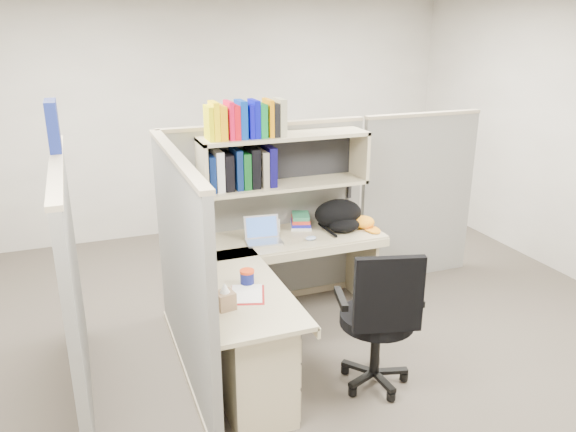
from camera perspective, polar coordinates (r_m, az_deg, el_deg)
name	(u,v)px	position (r m, az deg, el deg)	size (l,w,h in m)	color
ground	(304,350)	(4.49, 1.67, -13.41)	(6.00, 6.00, 0.00)	#353029
room_shell	(307,144)	(3.87, 1.89, 7.29)	(6.00, 6.00, 6.00)	#A8A298
cubicle	(239,227)	(4.37, -4.96, -1.15)	(3.79, 1.84, 1.95)	slate
desk	(266,327)	(3.91, -2.28, -11.19)	(1.74, 1.75, 0.73)	tan
laptop	(264,231)	(4.50, -2.46, -1.49)	(0.29, 0.29, 0.21)	silver
backpack	(341,216)	(4.80, 5.41, 0.05)	(0.42, 0.33, 0.25)	black
orange_cap	(363,222)	(4.88, 7.67, -0.62)	(0.19, 0.22, 0.10)	orange
snack_canister	(247,277)	(3.83, -4.17, -6.15)	(0.10, 0.10, 0.10)	navy
tissue_box	(225,296)	(3.51, -6.43, -8.04)	(0.11, 0.11, 0.17)	#917152
mouse	(311,238)	(4.58, 2.34, -2.27)	(0.09, 0.06, 0.03)	#99B0D9
paper_cup	(276,226)	(4.75, -1.27, -0.99)	(0.07, 0.07, 0.11)	white
book_stack	(301,221)	(4.87, 1.30, -0.46)	(0.17, 0.23, 0.11)	gray
loose_paper	(247,294)	(3.71, -4.22, -7.86)	(0.20, 0.27, 0.00)	white
task_chair	(378,340)	(3.93, 9.09, -12.36)	(0.60, 0.56, 1.06)	black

